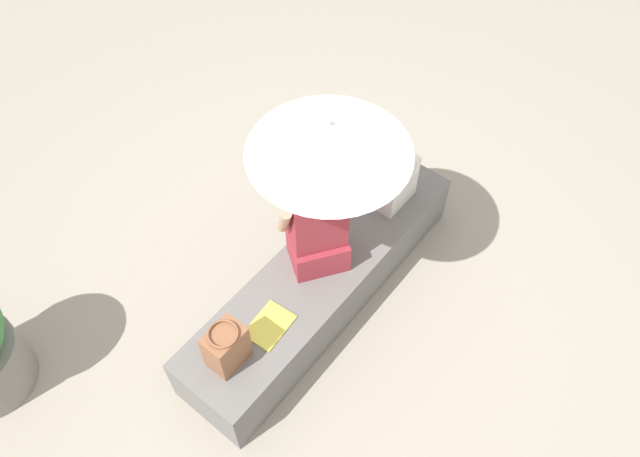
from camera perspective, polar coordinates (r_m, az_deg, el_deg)
The scene contains 7 objects.
ground_plane at distance 4.29m, azimuth 0.17°, elevation -6.22°, with size 14.00×14.00×0.00m, color #9E9384.
stone_bench at distance 4.12m, azimuth 0.18°, elevation -4.80°, with size 2.21×0.55×0.40m, color slate.
person_seated at distance 3.65m, azimuth -0.20°, elevation 0.58°, with size 0.50×0.43×0.90m.
parasol at distance 3.24m, azimuth 0.87°, elevation 8.24°, with size 0.90×0.90×1.14m.
handbag_black at distance 4.14m, azimuth 7.19°, elevation 4.07°, with size 0.30×0.22×0.37m.
tote_bag_canvas at distance 3.54m, azimuth -8.55°, elevation -10.63°, with size 0.23×0.17×0.31m.
magazine at distance 3.73m, azimuth -4.62°, elevation -8.83°, with size 0.28×0.20×0.01m, color #EAE04C.
Camera 1 is at (-1.71, -1.35, 3.70)m, focal length 35.04 mm.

